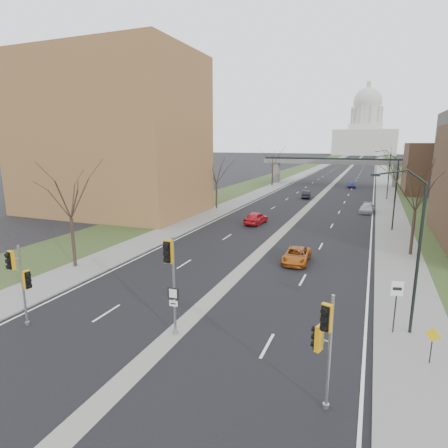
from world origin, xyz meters
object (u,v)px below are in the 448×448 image
Objects in this scene: signal_pole_median at (171,269)px; car_left_far at (306,194)px; signal_pole_right at (324,336)px; speed_limit_sign at (396,298)px; signal_pole_left at (20,275)px; car_left_near at (256,218)px; car_right_far at (351,185)px; warning_sign at (432,340)px; car_right_near at (297,255)px; car_right_mid at (367,208)px.

car_left_far is at bearing 88.83° from signal_pole_median.
signal_pole_median reaches higher than signal_pole_right.
signal_pole_median is 1.86× the size of speed_limit_sign.
signal_pole_left is 56.10m from car_left_far.
signal_pole_median is (8.18, 2.09, 0.70)m from signal_pole_left.
signal_pole_median reaches higher than car_left_near.
signal_pole_right is 7.91m from speed_limit_sign.
car_right_far is at bearing 82.97° from signal_pole_median.
car_left_far is at bearing 125.75° from warning_sign.
warning_sign is at bearing 6.25° from signal_pole_median.
signal_pole_median reaches higher than car_right_far.
speed_limit_sign reaches higher than warning_sign.
car_left_far reaches higher than car_right_near.
car_right_near is (11.81, 17.13, -2.43)m from signal_pole_left.
car_left_near is 1.09× the size of car_left_far.
signal_pole_left reaches higher than car_right_far.
car_left_near is (-15.03, 24.03, -1.34)m from speed_limit_sign.
warning_sign is 0.40× the size of car_right_near.
signal_pole_right is at bearing 94.10° from car_left_far.
car_right_near is 27.55m from car_right_mid.
car_left_near is 0.99× the size of car_right_mid.
car_left_far reaches higher than car_right_mid.
speed_limit_sign is 12.77m from car_right_near.
speed_limit_sign is 50.71m from car_left_far.
car_left_near is at bearing 107.81° from speed_limit_sign.
car_right_far is at bearing 116.22° from warning_sign.
car_right_mid is at bearing -128.08° from car_left_near.
signal_pole_median is 3.00× the size of warning_sign.
car_right_near is (5.72, -38.59, -0.06)m from car_left_far.
warning_sign reaches higher than car_right_mid.
signal_pole_left is 0.99× the size of signal_pole_right.
signal_pole_median reaches higher than car_left_far.
speed_limit_sign is (2.85, 7.31, -0.96)m from signal_pole_right.
car_right_far is at bearing -114.70° from car_left_far.
signal_pole_left is 76.89m from car_right_far.
signal_pole_median is 1.18× the size of car_left_near.
car_right_mid is (8.71, 42.11, -3.09)m from signal_pole_median.
signal_pole_right reaches higher than car_right_far.
speed_limit_sign is at bearing 140.32° from warning_sign.
car_right_mid is (16.88, 44.20, -2.39)m from signal_pole_left.
car_right_far is at bearing 87.23° from car_right_near.
signal_pole_left is 20.94m from car_right_near.
signal_pole_left reaches higher than car_right_mid.
signal_pole_median is 1.20× the size of car_right_near.
speed_limit_sign is 1.61× the size of warning_sign.
signal_pole_left is 1.61× the size of speed_limit_sign.
car_left_near is at bearing 130.54° from signal_pole_right.
signal_pole_median reaches higher than car_right_mid.
signal_pole_right reaches higher than car_left_near.
warning_sign is 0.44× the size of car_right_far.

